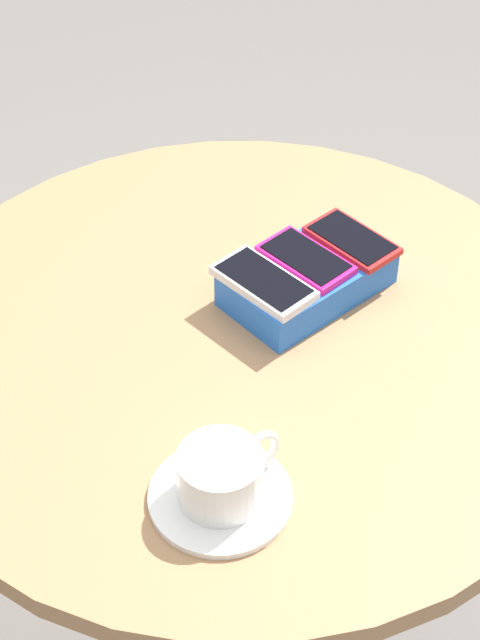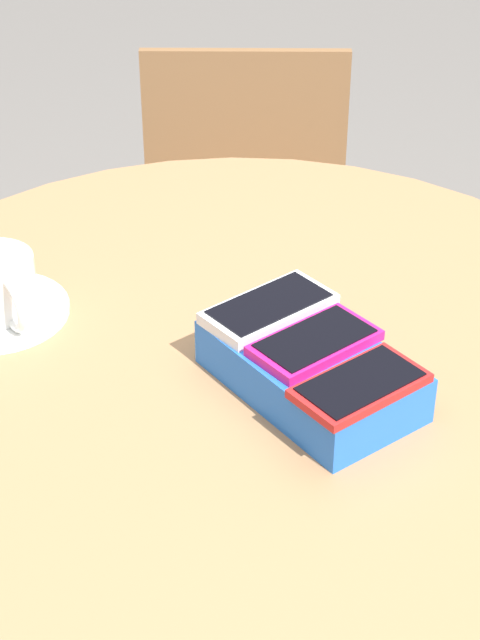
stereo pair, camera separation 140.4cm
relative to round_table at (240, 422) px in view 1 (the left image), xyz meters
name	(u,v)px [view 1 (the left image)]	position (x,y,z in m)	size (l,w,h in m)	color
round_table	(240,422)	(0.00, 0.00, 0.00)	(0.86, 0.86, 0.79)	#2D2D2D
phone_box	(307,279)	(-0.11, -0.02, 0.19)	(0.23, 0.16, 0.05)	blue
phone_red	(352,240)	(-0.18, -0.03, 0.22)	(0.09, 0.13, 0.01)	red
phone_magenta	(306,259)	(-0.11, -0.03, 0.22)	(0.09, 0.13, 0.01)	#D11975
phone_white	(264,282)	(-0.04, -0.01, 0.22)	(0.10, 0.14, 0.01)	silver
saucer	(220,497)	(0.14, 0.22, 0.17)	(0.15, 0.15, 0.01)	white
coffee_cup	(222,474)	(0.14, 0.22, 0.20)	(0.12, 0.09, 0.06)	white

